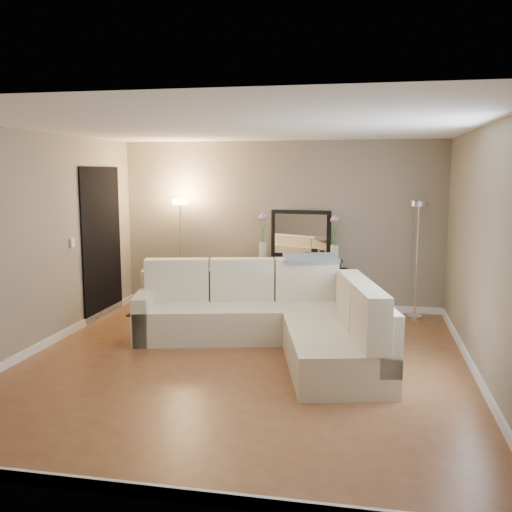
% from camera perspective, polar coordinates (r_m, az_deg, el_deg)
% --- Properties ---
extents(floor, '(5.00, 5.50, 0.01)m').
position_cam_1_polar(floor, '(6.51, -1.38, -10.70)').
color(floor, brown).
rests_on(floor, ground).
extents(ceiling, '(5.00, 5.50, 0.01)m').
position_cam_1_polar(ceiling, '(6.17, -1.47, 12.88)').
color(ceiling, white).
rests_on(ceiling, ground).
extents(wall_back, '(5.00, 0.02, 2.60)m').
position_cam_1_polar(wall_back, '(8.90, 2.44, 3.08)').
color(wall_back, gray).
rests_on(wall_back, ground).
extents(wall_front, '(5.00, 0.02, 2.60)m').
position_cam_1_polar(wall_front, '(3.60, -11.02, -4.95)').
color(wall_front, gray).
rests_on(wall_front, ground).
extents(wall_left, '(0.02, 5.50, 2.60)m').
position_cam_1_polar(wall_left, '(7.18, -21.40, 1.23)').
color(wall_left, gray).
rests_on(wall_left, ground).
extents(wall_right, '(0.02, 5.50, 2.60)m').
position_cam_1_polar(wall_right, '(6.17, 21.97, 0.12)').
color(wall_right, gray).
rests_on(wall_right, ground).
extents(baseboard_back, '(5.00, 0.03, 0.10)m').
position_cam_1_polar(baseboard_back, '(9.08, 2.36, -4.82)').
color(baseboard_back, white).
rests_on(baseboard_back, ground).
extents(baseboard_front, '(5.00, 0.03, 0.10)m').
position_cam_1_polar(baseboard_front, '(4.09, -10.36, -22.17)').
color(baseboard_front, white).
rests_on(baseboard_front, ground).
extents(baseboard_left, '(0.03, 5.50, 0.10)m').
position_cam_1_polar(baseboard_left, '(7.41, -20.71, -8.41)').
color(baseboard_left, white).
rests_on(baseboard_left, ground).
extents(baseboard_right, '(0.03, 5.50, 0.10)m').
position_cam_1_polar(baseboard_right, '(6.45, 21.14, -10.92)').
color(baseboard_right, white).
rests_on(baseboard_right, ground).
extents(doorway, '(0.02, 1.20, 2.20)m').
position_cam_1_polar(doorway, '(8.66, -15.14, 1.31)').
color(doorway, black).
rests_on(doorway, ground).
extents(switch_plate, '(0.02, 0.08, 0.12)m').
position_cam_1_polar(switch_plate, '(7.90, -17.88, 1.27)').
color(switch_plate, white).
rests_on(switch_plate, ground).
extents(sectional_sofa, '(3.35, 2.84, 0.99)m').
position_cam_1_polar(sectional_sofa, '(7.03, 2.11, -6.08)').
color(sectional_sofa, beige).
rests_on(sectional_sofa, floor).
extents(throw_blanket, '(0.80, 0.59, 0.09)m').
position_cam_1_polar(throw_blanket, '(7.64, 5.51, -0.21)').
color(throw_blanket, gray).
rests_on(throw_blanket, sectional_sofa).
extents(console_table, '(1.35, 0.51, 0.81)m').
position_cam_1_polar(console_table, '(8.76, 3.66, -2.59)').
color(console_table, black).
rests_on(console_table, floor).
extents(leaning_mirror, '(0.93, 0.15, 0.73)m').
position_cam_1_polar(leaning_mirror, '(8.79, 4.50, 2.22)').
color(leaning_mirror, black).
rests_on(leaning_mirror, console_table).
extents(table_decor, '(0.56, 0.16, 0.13)m').
position_cam_1_polar(table_decor, '(8.64, 4.14, -0.17)').
color(table_decor, orange).
rests_on(table_decor, console_table).
extents(flower_vase_left, '(0.16, 0.14, 0.70)m').
position_cam_1_polar(flower_vase_left, '(8.78, 0.69, 1.71)').
color(flower_vase_left, silver).
rests_on(flower_vase_left, console_table).
extents(flower_vase_right, '(0.16, 0.14, 0.70)m').
position_cam_1_polar(flower_vase_right, '(8.52, 7.88, 1.43)').
color(flower_vase_right, silver).
rests_on(flower_vase_right, console_table).
extents(floor_lamp_lit, '(0.25, 0.25, 1.70)m').
position_cam_1_polar(floor_lamp_lit, '(8.97, -7.54, 2.42)').
color(floor_lamp_lit, silver).
rests_on(floor_lamp_lit, floor).
extents(floor_lamp_unlit, '(0.30, 0.30, 1.72)m').
position_cam_1_polar(floor_lamp_unlit, '(8.54, 15.88, 1.95)').
color(floor_lamp_unlit, silver).
rests_on(floor_lamp_unlit, floor).
extents(charcoal_rug, '(1.13, 0.86, 0.01)m').
position_cam_1_polar(charcoal_rug, '(8.90, -8.58, -5.46)').
color(charcoal_rug, black).
rests_on(charcoal_rug, floor).
extents(black_bag, '(0.32, 0.23, 0.20)m').
position_cam_1_polar(black_bag, '(8.83, -9.91, -4.41)').
color(black_bag, black).
rests_on(black_bag, charcoal_rug).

